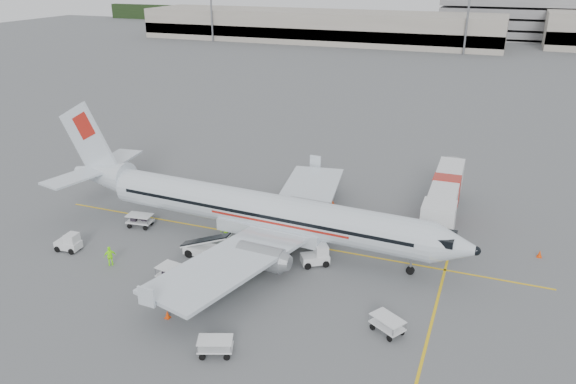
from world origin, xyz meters
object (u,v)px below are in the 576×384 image
aircraft (263,187)px  jet_bridge (445,199)px  tug_aft (68,242)px  tug_fore (315,255)px  belt_loader (208,241)px  tug_mid (198,280)px

aircraft → jet_bridge: aircraft is taller
aircraft → tug_aft: size_ratio=18.57×
tug_fore → tug_aft: (-20.03, -5.15, -0.06)m
aircraft → tug_fore: aircraft is taller
jet_bridge → tug_aft: bearing=-149.6°
tug_fore → aircraft: bearing=126.4°
tug_aft → belt_loader: bearing=12.5°
tug_fore → tug_mid: size_ratio=0.92×
tug_fore → tug_mid: bearing=-167.9°
jet_bridge → tug_mid: (-15.20, -19.10, -1.23)m
tug_mid → belt_loader: bearing=96.3°
tug_fore → tug_aft: tug_fore is taller
belt_loader → tug_mid: 5.37m
belt_loader → tug_mid: bearing=-70.1°
aircraft → jet_bridge: bearing=40.0°
tug_fore → tug_aft: size_ratio=1.08×
aircraft → jet_bridge: (13.81, 10.34, -3.03)m
tug_mid → tug_aft: 13.44m
belt_loader → tug_aft: bearing=-164.9°
aircraft → tug_mid: size_ratio=15.89×
aircraft → belt_loader: aircraft is taller
belt_loader → tug_fore: bearing=10.9°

